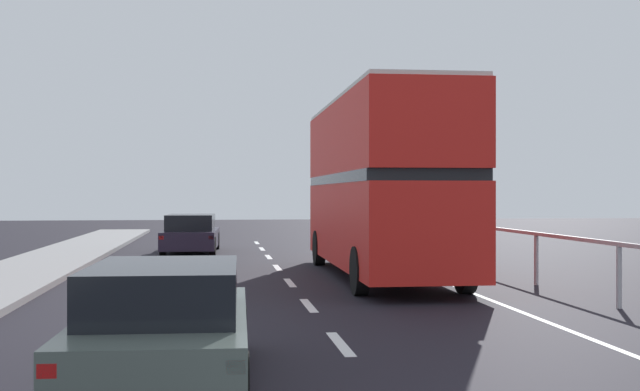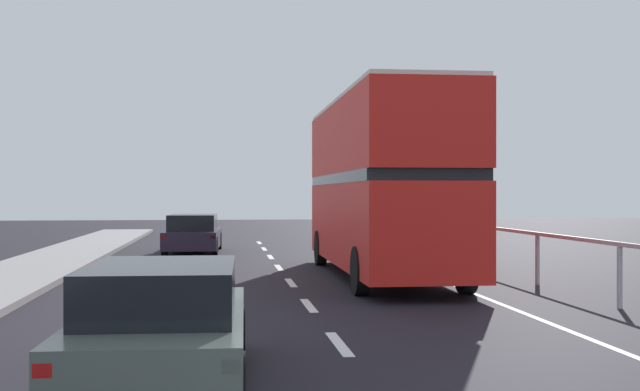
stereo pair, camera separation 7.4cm
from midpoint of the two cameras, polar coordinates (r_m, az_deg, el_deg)
The scene contains 5 objects.
lane_paint_markings at distance 14.20m, azimuth 8.96°, elevation -8.26°, with size 3.74×46.00×0.01m.
bridge_side_railing at distance 15.63m, azimuth 20.44°, elevation -3.91°, with size 0.10×42.00×1.20m.
double_decker_bus_red at distance 20.08m, azimuth 4.47°, elevation 0.90°, with size 2.56×10.04×4.39m.
hatchback_car_near at distance 8.96m, azimuth -10.72°, elevation -9.07°, with size 1.86×4.41×1.33m.
sedan_car_ahead at distance 28.99m, azimuth -8.83°, elevation -2.69°, with size 2.01×4.59×1.34m.
Camera 2 is at (-1.63, -4.84, 2.07)m, focal length 45.53 mm.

